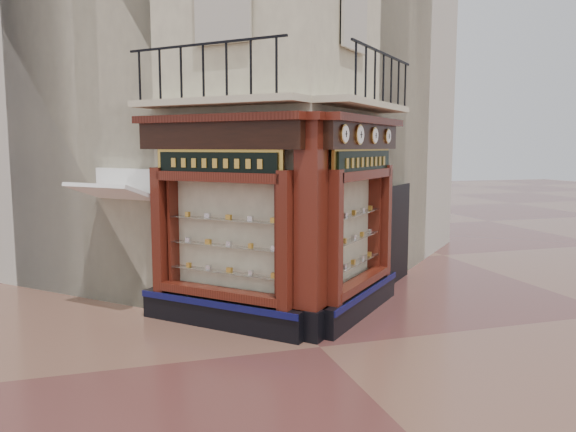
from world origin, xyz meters
name	(u,v)px	position (x,y,z in m)	size (l,w,h in m)	color
ground	(320,347)	(0.00, 0.00, 0.00)	(80.00, 80.00, 0.00)	#4F2824
main_building	(240,47)	(0.00, 6.16, 6.00)	(8.00, 8.00, 12.00)	beige
neighbour_left	(139,74)	(-2.47, 8.63, 5.50)	(8.00, 8.00, 11.00)	#B3AC9C
neighbour_right	(300,80)	(2.47, 8.63, 5.50)	(8.00, 8.00, 11.00)	#B3AC9C
shopfront_left	(220,224)	(-1.41, 1.57, 1.98)	(2.86, 2.86, 3.98)	black
shopfront_right	(359,218)	(1.41, 1.57, 1.98)	(2.86, 2.86, 3.98)	black
corner_pilaster	(311,230)	(0.00, 0.50, 1.95)	(0.85, 0.85, 3.98)	black
balcony	(294,103)	(0.00, 1.49, 4.22)	(5.94, 2.97, 1.03)	beige
clock_a	(344,134)	(0.62, 0.52, 3.62)	(0.27, 0.27, 0.34)	gold
clock_b	(359,135)	(1.14, 1.04, 3.62)	(0.30, 0.30, 0.38)	gold
clock_c	(374,135)	(1.73, 1.62, 3.62)	(0.27, 0.27, 0.34)	gold
clock_d	(388,136)	(2.32, 2.22, 3.62)	(0.26, 0.26, 0.31)	gold
awning	(116,312)	(-3.33, 3.13, 0.00)	(1.69, 1.02, 0.08)	white
signboard_left	(217,163)	(-1.46, 1.51, 3.10)	(1.99, 1.99, 0.53)	gold
signboard_right	(364,162)	(1.46, 1.51, 3.10)	(2.16, 2.16, 0.58)	gold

